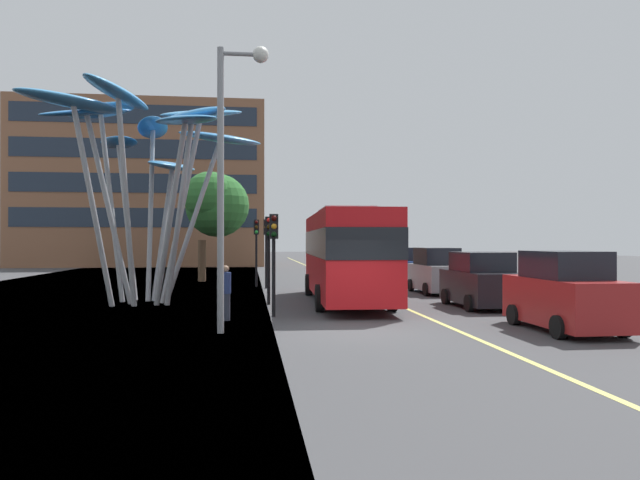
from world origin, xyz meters
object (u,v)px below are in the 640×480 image
at_px(traffic_light_kerb_far, 269,241).
at_px(car_far_side, 374,262).
at_px(car_parked_near, 564,294).
at_px(leaf_sculpture, 148,139).
at_px(car_side_street, 411,267).
at_px(pedestrian, 225,293).
at_px(car_parked_mid, 481,281).
at_px(traffic_light_opposite, 256,238).
at_px(traffic_light_island_mid, 266,238).
at_px(traffic_light_kerb_near, 274,242).
at_px(car_parked_far, 437,272).
at_px(red_bus, 345,251).
at_px(street_lamp, 231,151).

bearing_deg(traffic_light_kerb_far, car_far_side, 65.22).
bearing_deg(car_parked_near, traffic_light_kerb_far, 136.11).
relative_size(leaf_sculpture, car_side_street, 2.25).
bearing_deg(car_parked_near, pedestrian, 160.65).
height_order(car_side_street, pedestrian, car_side_street).
xyz_separation_m(car_parked_mid, pedestrian, (-9.28, -2.47, -0.11)).
xyz_separation_m(traffic_light_opposite, car_parked_near, (8.19, -16.57, -1.60)).
xyz_separation_m(leaf_sculpture, traffic_light_island_mid, (4.86, 6.50, -3.93)).
xyz_separation_m(leaf_sculpture, traffic_light_kerb_far, (4.73, -1.29, -4.06)).
relative_size(traffic_light_kerb_near, car_parked_far, 0.83).
height_order(traffic_light_kerb_far, pedestrian, traffic_light_kerb_far).
bearing_deg(pedestrian, traffic_light_kerb_far, 70.89).
relative_size(traffic_light_kerb_near, car_parked_near, 0.83).
xyz_separation_m(traffic_light_kerb_near, car_far_side, (7.74, 20.49, -1.40)).
relative_size(car_parked_mid, car_parked_far, 0.99).
bearing_deg(car_side_street, car_parked_near, -91.69).
distance_m(car_parked_mid, car_parked_far, 5.86).
bearing_deg(red_bus, street_lamp, -120.64).
relative_size(red_bus, car_far_side, 2.47).
bearing_deg(car_side_street, car_far_side, 94.31).
bearing_deg(traffic_light_kerb_far, pedestrian, -109.11).
bearing_deg(pedestrian, leaf_sculpture, 120.44).
distance_m(red_bus, traffic_light_opposite, 9.29).
bearing_deg(traffic_light_opposite, car_parked_mid, -52.99).
bearing_deg(traffic_light_island_mid, car_side_street, 12.77).
height_order(car_parked_near, car_side_street, car_parked_near).
height_order(traffic_light_kerb_near, traffic_light_kerb_far, traffic_light_kerb_far).
xyz_separation_m(traffic_light_kerb_far, car_parked_mid, (7.80, -1.79, -1.50)).
relative_size(street_lamp, pedestrian, 4.51).
height_order(traffic_light_opposite, street_lamp, street_lamp).
relative_size(red_bus, car_parked_mid, 2.73).
xyz_separation_m(traffic_light_island_mid, traffic_light_opposite, (-0.49, 1.26, 0.02)).
height_order(car_parked_far, pedestrian, car_parked_far).
bearing_deg(traffic_light_kerb_far, car_side_street, 49.19).
bearing_deg(car_parked_near, leaf_sculpture, 144.94).
distance_m(leaf_sculpture, traffic_light_kerb_near, 7.99).
relative_size(car_parked_far, car_side_street, 0.95).
relative_size(leaf_sculpture, car_parked_far, 2.38).
distance_m(car_side_street, street_lamp, 19.41).
height_order(car_parked_far, car_far_side, car_far_side).
bearing_deg(red_bus, traffic_light_island_mid, 111.80).
bearing_deg(pedestrian, car_parked_far, 41.28).
bearing_deg(traffic_light_island_mid, street_lamp, -95.27).
xyz_separation_m(red_bus, traffic_light_kerb_far, (-3.07, -0.44, 0.41)).
relative_size(red_bus, car_side_street, 2.56).
distance_m(traffic_light_kerb_far, car_parked_near, 10.95).
distance_m(traffic_light_kerb_near, traffic_light_island_mid, 11.42).
relative_size(car_parked_mid, pedestrian, 2.34).
relative_size(car_far_side, street_lamp, 0.57).
xyz_separation_m(car_parked_mid, car_side_street, (0.53, 11.44, 0.02)).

